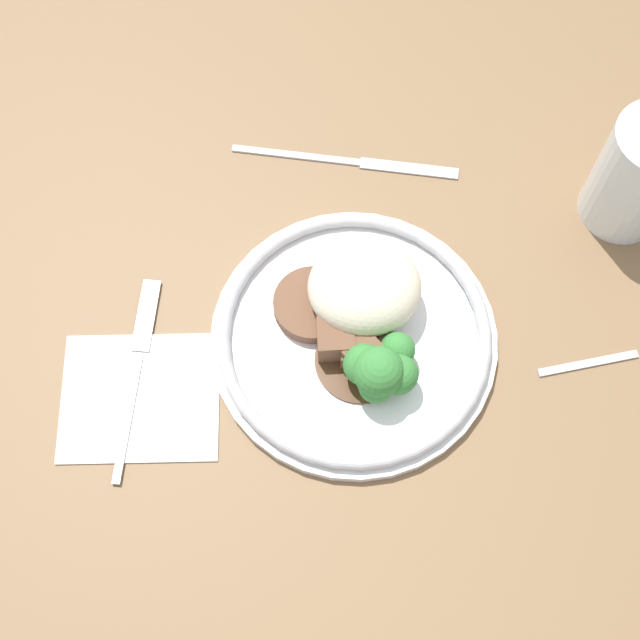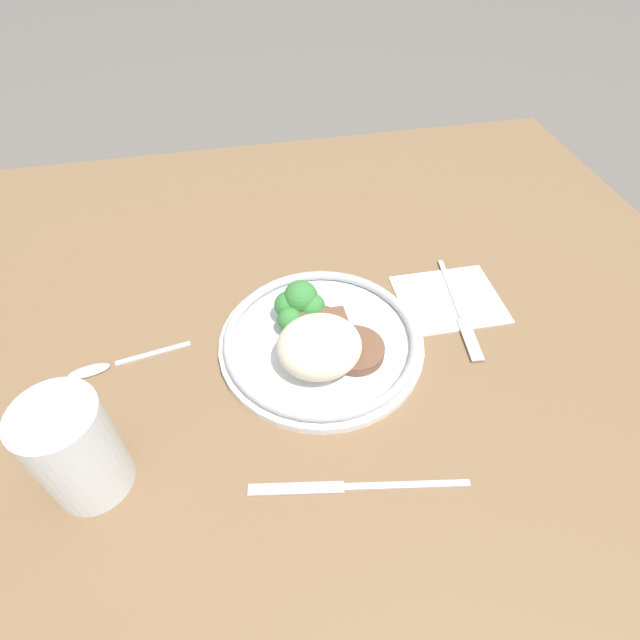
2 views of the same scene
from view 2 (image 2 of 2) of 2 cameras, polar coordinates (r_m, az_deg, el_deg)
The scene contains 8 objects.
ground_plane at distance 0.62m, azimuth -3.15°, elevation -9.55°, with size 8.00×8.00×0.00m, color #5B5651.
dining_table at distance 0.61m, azimuth -3.22°, elevation -8.50°, with size 1.24×1.17×0.04m.
napkin at distance 0.70m, azimuth 14.51°, elevation 2.33°, with size 0.14×0.12×0.00m.
plate at distance 0.61m, azimuth -0.07°, elevation -1.95°, with size 0.25×0.25×0.07m.
juice_glass at distance 0.53m, azimuth -26.01°, elevation -13.42°, with size 0.08×0.08×0.12m.
fork at distance 0.68m, azimuth 15.85°, elevation 0.40°, with size 0.03×0.19×0.00m.
knife at distance 0.52m, azimuth 3.50°, elevation -18.49°, with size 0.22×0.05×0.00m.
spoon at distance 0.66m, azimuth -23.32°, elevation -4.91°, with size 0.15×0.04×0.01m.
Camera 2 is at (0.04, 0.35, 0.52)m, focal length 28.00 mm.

